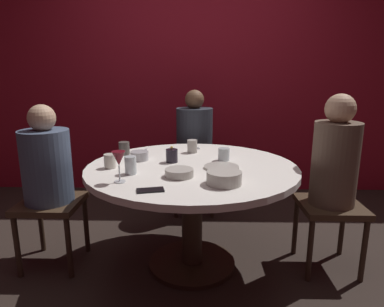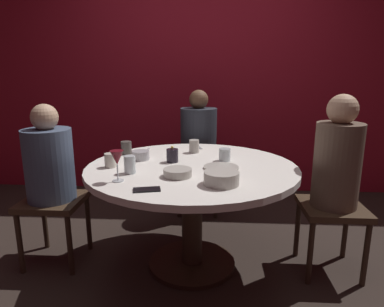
% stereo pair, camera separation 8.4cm
% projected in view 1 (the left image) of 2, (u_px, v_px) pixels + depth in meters
% --- Properties ---
extents(ground_plane, '(8.00, 8.00, 0.00)m').
position_uv_depth(ground_plane, '(192.00, 264.00, 2.39)').
color(ground_plane, '#2D231E').
extents(back_wall, '(6.00, 0.10, 2.60)m').
position_uv_depth(back_wall, '(196.00, 74.00, 3.68)').
color(back_wall, maroon).
rests_on(back_wall, ground).
extents(dining_table, '(1.38, 1.38, 0.73)m').
position_uv_depth(dining_table, '(192.00, 186.00, 2.25)').
color(dining_table, white).
rests_on(dining_table, ground).
extents(seated_diner_left, '(0.40, 0.40, 1.12)m').
position_uv_depth(seated_diner_left, '(47.00, 169.00, 2.25)').
color(seated_diner_left, '#3F2D1E').
rests_on(seated_diner_left, ground).
extents(seated_diner_back, '(0.40, 0.40, 1.16)m').
position_uv_depth(seated_diner_back, '(194.00, 138.00, 3.16)').
color(seated_diner_back, '#3F2D1E').
rests_on(seated_diner_back, ground).
extents(seated_diner_right, '(0.40, 0.40, 1.19)m').
position_uv_depth(seated_diner_right, '(335.00, 165.00, 2.20)').
color(seated_diner_right, '#3F2D1E').
rests_on(seated_diner_right, ground).
extents(candle_holder, '(0.08, 0.08, 0.11)m').
position_uv_depth(candle_holder, '(172.00, 156.00, 2.29)').
color(candle_holder, black).
rests_on(candle_holder, dining_table).
extents(wine_glass, '(0.08, 0.08, 0.18)m').
position_uv_depth(wine_glass, '(119.00, 160.00, 1.85)').
color(wine_glass, silver).
rests_on(wine_glass, dining_table).
extents(dinner_plate, '(0.22, 0.22, 0.01)m').
position_uv_depth(dinner_plate, '(221.00, 167.00, 2.15)').
color(dinner_plate, '#B2ADA3').
rests_on(dinner_plate, dining_table).
extents(cell_phone, '(0.15, 0.10, 0.01)m').
position_uv_depth(cell_phone, '(150.00, 190.00, 1.74)').
color(cell_phone, black).
rests_on(cell_phone, dining_table).
extents(bowl_serving_large, '(0.12, 0.12, 0.06)m').
position_uv_depth(bowl_serving_large, '(139.00, 156.00, 2.35)').
color(bowl_serving_large, '#B7B7BC').
rests_on(bowl_serving_large, dining_table).
extents(bowl_salad_center, '(0.17, 0.17, 0.05)m').
position_uv_depth(bowl_salad_center, '(179.00, 173.00, 1.98)').
color(bowl_salad_center, '#B2ADA3').
rests_on(bowl_salad_center, dining_table).
extents(bowl_small_white, '(0.19, 0.19, 0.07)m').
position_uv_depth(bowl_small_white, '(224.00, 178.00, 1.84)').
color(bowl_small_white, '#B2ADA3').
rests_on(bowl_small_white, dining_table).
extents(cup_near_candle, '(0.08, 0.08, 0.10)m').
position_uv_depth(cup_near_candle, '(192.00, 146.00, 2.56)').
color(cup_near_candle, '#B2ADA3').
rests_on(cup_near_candle, dining_table).
extents(cup_by_left_diner, '(0.07, 0.07, 0.11)m').
position_uv_depth(cup_by_left_diner, '(131.00, 165.00, 2.02)').
color(cup_by_left_diner, silver).
rests_on(cup_by_left_diner, dining_table).
extents(cup_by_right_diner, '(0.08, 0.08, 0.09)m').
position_uv_depth(cup_by_right_diner, '(224.00, 154.00, 2.33)').
color(cup_by_right_diner, silver).
rests_on(cup_by_right_diner, dining_table).
extents(cup_center_front, '(0.08, 0.08, 0.10)m').
position_uv_depth(cup_center_front, '(124.00, 148.00, 2.50)').
color(cup_center_front, '#4C4742').
rests_on(cup_center_front, dining_table).
extents(cup_far_edge, '(0.07, 0.07, 0.09)m').
position_uv_depth(cup_far_edge, '(110.00, 161.00, 2.15)').
color(cup_far_edge, beige).
rests_on(cup_far_edge, dining_table).
extents(fork_near_plate, '(0.07, 0.18, 0.01)m').
position_uv_depth(fork_near_plate, '(196.00, 147.00, 2.76)').
color(fork_near_plate, '#B7B7BC').
rests_on(fork_near_plate, dining_table).
extents(knife_near_plate, '(0.04, 0.18, 0.01)m').
position_uv_depth(knife_near_plate, '(143.00, 152.00, 2.59)').
color(knife_near_plate, '#B7B7BC').
rests_on(knife_near_plate, dining_table).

